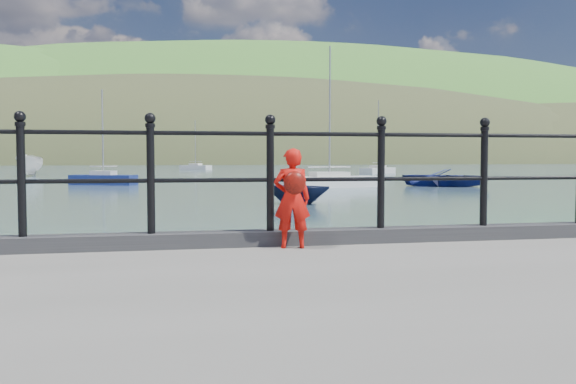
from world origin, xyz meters
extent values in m
plane|color=#2D4251|center=(0.00, 0.00, 0.00)|extent=(600.00, 600.00, 0.00)
cube|color=#28282B|center=(0.00, -0.15, 1.07)|extent=(60.00, 0.30, 0.15)
cylinder|color=black|center=(0.00, -0.15, 1.67)|extent=(18.00, 0.04, 0.04)
cylinder|color=black|center=(0.00, -0.15, 2.15)|extent=(18.00, 0.04, 0.04)
cylinder|color=black|center=(-1.80, -0.15, 1.67)|extent=(0.08, 0.08, 1.05)
sphere|color=black|center=(-1.80, -0.15, 2.29)|extent=(0.11, 0.11, 0.11)
cylinder|color=black|center=(-0.60, -0.15, 1.67)|extent=(0.08, 0.08, 1.05)
sphere|color=black|center=(-0.60, -0.15, 2.29)|extent=(0.11, 0.11, 0.11)
cylinder|color=black|center=(0.60, -0.15, 1.67)|extent=(0.08, 0.08, 1.05)
sphere|color=black|center=(0.60, -0.15, 2.29)|extent=(0.11, 0.11, 0.11)
cylinder|color=black|center=(1.80, -0.15, 1.67)|extent=(0.08, 0.08, 1.05)
sphere|color=black|center=(1.80, -0.15, 2.29)|extent=(0.11, 0.11, 0.11)
cylinder|color=black|center=(3.00, -0.15, 1.67)|extent=(0.08, 0.08, 1.05)
sphere|color=black|center=(3.00, -0.15, 2.29)|extent=(0.11, 0.11, 0.11)
ellipsoid|color=#333A21|center=(20.00, 195.00, -15.40)|extent=(400.00, 100.00, 88.00)
ellipsoid|color=#387026|center=(60.00, 255.00, -27.30)|extent=(600.00, 180.00, 156.00)
cube|color=silver|center=(-35.00, 181.00, 3.00)|extent=(9.00, 6.00, 6.00)
cube|color=#4C4744|center=(-35.00, 181.00, 7.00)|extent=(9.50, 6.50, 2.00)
cube|color=silver|center=(-12.00, 181.00, 3.00)|extent=(9.00, 6.00, 6.00)
cube|color=#4C4744|center=(-12.00, 181.00, 7.00)|extent=(9.50, 6.50, 2.00)
cube|color=silver|center=(18.00, 181.00, 3.00)|extent=(9.00, 6.00, 6.00)
cube|color=#4C4744|center=(18.00, 181.00, 7.00)|extent=(9.50, 6.50, 2.00)
cube|color=silver|center=(45.00, 181.00, 3.00)|extent=(9.00, 6.00, 6.00)
cube|color=#4C4744|center=(45.00, 181.00, 7.00)|extent=(9.50, 6.50, 2.00)
imported|color=red|center=(0.78, -0.40, 1.50)|extent=(0.40, 0.29, 0.99)
ellipsoid|color=red|center=(0.78, -0.53, 1.66)|extent=(0.22, 0.11, 0.23)
imported|color=navy|center=(17.85, 31.03, 0.59)|extent=(6.94, 6.70, 1.17)
imported|color=white|center=(-13.83, 59.44, 1.11)|extent=(2.22, 5.76, 2.21)
imported|color=black|center=(4.82, 17.91, 0.73)|extent=(3.63, 3.53, 1.46)
cube|color=silver|center=(4.27, 90.03, 0.25)|extent=(4.99, 4.70, 0.90)
cube|color=beige|center=(4.27, 90.03, 0.75)|extent=(2.11, 2.06, 0.50)
cylinder|color=#A5A5A8|center=(4.27, 90.03, 4.22)|extent=(0.10, 0.10, 7.03)
cylinder|color=#A5A5A8|center=(4.27, 90.03, 1.30)|extent=(1.81, 1.63, 0.06)
cube|color=navy|center=(-4.64, 37.58, 0.25)|extent=(4.73, 3.09, 0.90)
cube|color=beige|center=(-4.64, 37.58, 0.75)|extent=(1.85, 1.55, 0.50)
cylinder|color=#A5A5A8|center=(-4.64, 37.58, 3.64)|extent=(0.10, 0.10, 5.88)
cylinder|color=#A5A5A8|center=(-4.64, 37.58, 1.30)|extent=(1.90, 0.84, 0.06)
cube|color=beige|center=(24.27, 62.13, 0.25)|extent=(5.63, 5.49, 0.90)
cube|color=beige|center=(24.27, 62.13, 0.75)|extent=(2.38, 2.34, 0.50)
cylinder|color=#A5A5A8|center=(24.27, 62.13, 4.67)|extent=(0.10, 0.10, 7.95)
cylinder|color=#A5A5A8|center=(24.27, 62.13, 1.30)|extent=(2.05, 1.97, 0.06)
cube|color=white|center=(9.78, 30.97, 0.25)|extent=(6.89, 3.16, 0.90)
cube|color=beige|center=(9.78, 30.97, 0.75)|extent=(2.54, 1.74, 0.50)
cylinder|color=#A5A5A8|center=(9.78, 30.97, 4.79)|extent=(0.10, 0.10, 8.18)
cylinder|color=#A5A5A8|center=(9.78, 30.97, 1.30)|extent=(2.94, 0.67, 0.06)
camera|label=1|loc=(-0.46, -6.32, 1.90)|focal=38.00mm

